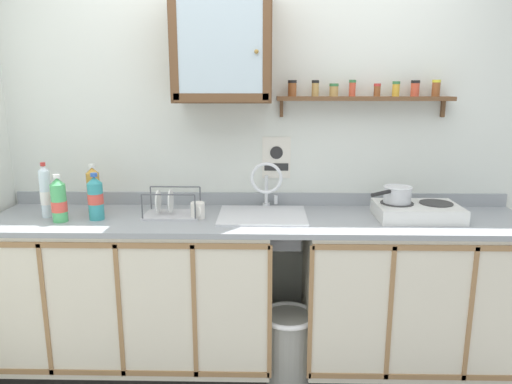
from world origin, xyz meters
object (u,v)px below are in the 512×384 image
at_px(wall_cabinet, 223,48).
at_px(mug, 198,210).
at_px(bottle_detergent_teal_2, 96,198).
at_px(warning_sign, 276,158).
at_px(hot_plate_stove, 417,211).
at_px(sink, 263,220).
at_px(bottle_water_clear_0, 46,193).
at_px(bottle_juice_amber_3, 94,191).
at_px(saucepan, 397,194).
at_px(dish_rack, 171,210).
at_px(bottle_soda_green_1, 59,201).
at_px(trash_bin, 288,345).

bearing_deg(wall_cabinet, mug, -127.75).
bearing_deg(bottle_detergent_teal_2, warning_sign, 19.26).
distance_m(hot_plate_stove, mug, 1.25).
distance_m(sink, bottle_water_clear_0, 1.26).
xyz_separation_m(sink, bottle_juice_amber_3, (-1.01, 0.04, 0.16)).
bearing_deg(saucepan, mug, -177.24).
height_order(sink, wall_cabinet, wall_cabinet).
xyz_separation_m(bottle_water_clear_0, dish_rack, (0.71, 0.04, -0.11)).
height_order(hot_plate_stove, bottle_soda_green_1, bottle_soda_green_1).
bearing_deg(bottle_soda_green_1, sink, 7.41).
bearing_deg(dish_rack, saucepan, 0.02).
bearing_deg(warning_sign, bottle_detergent_teal_2, -160.74).
height_order(bottle_soda_green_1, bottle_detergent_teal_2, same).
height_order(hot_plate_stove, trash_bin, hot_plate_stove).
xyz_separation_m(wall_cabinet, warning_sign, (0.31, 0.15, -0.65)).
xyz_separation_m(bottle_soda_green_1, trash_bin, (1.28, -0.04, -0.84)).
bearing_deg(saucepan, sink, 178.73).
xyz_separation_m(hot_plate_stove, trash_bin, (-0.73, -0.15, -0.77)).
distance_m(bottle_soda_green_1, bottle_detergent_teal_2, 0.19).
bearing_deg(saucepan, dish_rack, -179.98).
relative_size(bottle_water_clear_0, trash_bin, 0.76).
bearing_deg(hot_plate_stove, warning_sign, 159.87).
relative_size(sink, bottle_water_clear_0, 1.59).
distance_m(bottle_juice_amber_3, mug, 0.65).
bearing_deg(bottle_juice_amber_3, bottle_water_clear_0, -157.19).
bearing_deg(mug, bottle_juice_amber_3, 169.85).
bearing_deg(bottle_soda_green_1, dish_rack, 12.33).
bearing_deg(mug, bottle_soda_green_1, -174.34).
relative_size(bottle_detergent_teal_2, mug, 2.31).
height_order(saucepan, trash_bin, saucepan).
bearing_deg(bottle_water_clear_0, trash_bin, -5.32).
bearing_deg(saucepan, bottle_water_clear_0, -178.80).
relative_size(sink, mug, 4.38).
relative_size(bottle_water_clear_0, dish_rack, 0.98).
bearing_deg(sink, mug, -169.03).
bearing_deg(warning_sign, trash_bin, -81.29).
bearing_deg(dish_rack, bottle_juice_amber_3, 172.79).
relative_size(dish_rack, warning_sign, 1.26).
xyz_separation_m(bottle_detergent_teal_2, bottle_juice_amber_3, (-0.06, 0.14, 0.01)).
distance_m(saucepan, wall_cabinet, 1.29).
xyz_separation_m(bottle_soda_green_1, wall_cabinet, (0.90, 0.26, 0.83)).
bearing_deg(dish_rack, warning_sign, 23.84).
relative_size(mug, wall_cabinet, 0.19).
distance_m(sink, dish_rack, 0.54).
bearing_deg(warning_sign, saucepan, -21.69).
height_order(hot_plate_stove, bottle_detergent_teal_2, bottle_detergent_teal_2).
xyz_separation_m(saucepan, bottle_soda_green_1, (-1.90, -0.13, -0.02)).
distance_m(hot_plate_stove, bottle_detergent_teal_2, 1.83).
bearing_deg(hot_plate_stove, bottle_juice_amber_3, 177.59).
bearing_deg(warning_sign, dish_rack, -156.16).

